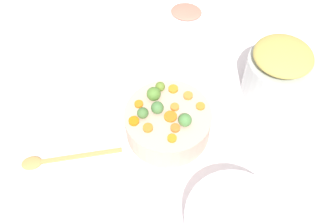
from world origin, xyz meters
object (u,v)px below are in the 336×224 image
(casserole_dish, at_px, (233,223))
(ham_plate, at_px, (181,14))
(wooden_spoon, at_px, (53,160))
(serving_bowl_carrots, at_px, (168,123))
(metal_pot, at_px, (276,76))

(casserole_dish, xyz_separation_m, ham_plate, (-0.75, 0.44, -0.04))
(ham_plate, bearing_deg, wooden_spoon, -69.44)
(serving_bowl_carrots, distance_m, casserole_dish, 0.35)
(metal_pot, bearing_deg, ham_plate, -179.50)
(metal_pot, relative_size, wooden_spoon, 0.75)
(metal_pot, bearing_deg, casserole_dish, -59.22)
(serving_bowl_carrots, bearing_deg, wooden_spoon, -111.08)
(serving_bowl_carrots, height_order, casserole_dish, serving_bowl_carrots)
(serving_bowl_carrots, xyz_separation_m, metal_pot, (0.08, 0.39, 0.02))
(serving_bowl_carrots, bearing_deg, ham_plate, 136.41)
(serving_bowl_carrots, relative_size, metal_pot, 1.27)
(metal_pot, distance_m, casserole_dish, 0.52)
(wooden_spoon, height_order, casserole_dish, casserole_dish)
(serving_bowl_carrots, xyz_separation_m, ham_plate, (-0.40, 0.38, -0.04))
(serving_bowl_carrots, height_order, ham_plate, serving_bowl_carrots)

